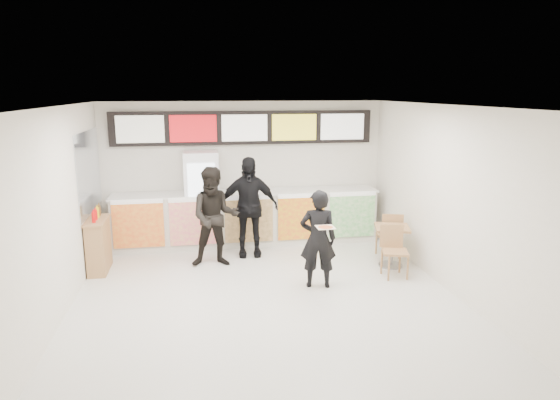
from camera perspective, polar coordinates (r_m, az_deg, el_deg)
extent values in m
plane|color=beige|center=(7.89, -1.33, -11.67)|extent=(7.00, 7.00, 0.00)
plane|color=white|center=(7.21, -1.45, 10.65)|extent=(7.00, 7.00, 0.00)
plane|color=silver|center=(10.82, -4.07, 3.25)|extent=(6.00, 0.00, 6.00)
plane|color=silver|center=(7.59, -24.41, -1.82)|extent=(0.00, 7.00, 7.00)
plane|color=silver|center=(8.37, 19.39, -0.16)|extent=(0.00, 7.00, 7.00)
cube|color=silver|center=(10.62, -3.78, -2.15)|extent=(5.50, 0.70, 1.10)
cube|color=silver|center=(10.49, -3.82, 0.86)|extent=(5.56, 0.76, 0.04)
cube|color=red|center=(10.26, -15.88, -2.83)|extent=(0.99, 0.02, 0.90)
cube|color=#D93071|center=(10.19, -9.73, -2.62)|extent=(0.99, 0.02, 0.90)
cube|color=brown|center=(10.24, -3.56, -2.38)|extent=(0.99, 0.02, 0.90)
cube|color=yellow|center=(10.41, 2.47, -2.13)|extent=(0.99, 0.02, 0.90)
cube|color=green|center=(10.69, 8.25, -1.86)|extent=(0.99, 0.02, 0.90)
cube|color=black|center=(10.63, -4.11, 8.25)|extent=(5.50, 0.12, 0.70)
cube|color=beige|center=(10.56, -15.70, 7.79)|extent=(0.95, 0.02, 0.55)
cube|color=red|center=(10.51, -9.89, 8.05)|extent=(0.95, 0.02, 0.55)
cube|color=white|center=(10.56, -4.07, 8.22)|extent=(0.95, 0.02, 0.55)
cube|color=yellow|center=(10.71, 1.64, 8.31)|extent=(0.95, 0.02, 0.55)
cube|color=white|center=(10.97, 7.14, 8.32)|extent=(0.95, 0.02, 0.55)
cube|color=white|center=(10.49, -8.91, 0.06)|extent=(0.70, 0.65, 2.00)
cube|color=white|center=(10.15, -8.89, -0.07)|extent=(0.54, 0.02, 1.50)
cylinder|color=#1A8F25|center=(10.33, -9.95, -3.32)|extent=(0.07, 0.07, 0.22)
cylinder|color=orange|center=(10.33, -9.17, -3.29)|extent=(0.07, 0.07, 0.22)
cylinder|color=#BF3713|center=(10.33, -8.39, -3.26)|extent=(0.07, 0.07, 0.22)
cylinder|color=blue|center=(10.33, -7.61, -3.23)|extent=(0.07, 0.07, 0.22)
cylinder|color=orange|center=(10.23, -10.03, -1.27)|extent=(0.07, 0.07, 0.22)
cylinder|color=#BF3713|center=(10.23, -9.24, -1.24)|extent=(0.07, 0.07, 0.22)
cylinder|color=blue|center=(10.23, -8.46, -1.21)|extent=(0.07, 0.07, 0.22)
cylinder|color=#1A8F25|center=(10.24, -7.68, -1.18)|extent=(0.07, 0.07, 0.22)
cylinder|color=#BF3713|center=(10.15, -10.11, 0.81)|extent=(0.07, 0.07, 0.22)
cylinder|color=blue|center=(10.15, -9.32, 0.84)|extent=(0.07, 0.07, 0.22)
cylinder|color=#1A8F25|center=(10.15, -8.53, 0.87)|extent=(0.07, 0.07, 0.22)
cylinder|color=orange|center=(10.16, -7.74, 0.90)|extent=(0.07, 0.07, 0.22)
cylinder|color=blue|center=(10.08, -10.19, 2.93)|extent=(0.07, 0.07, 0.22)
cylinder|color=#1A8F25|center=(10.08, -9.39, 2.96)|extent=(0.07, 0.07, 0.22)
cylinder|color=orange|center=(10.08, -8.60, 2.99)|extent=(0.07, 0.07, 0.22)
cylinder|color=#BF3713|center=(10.09, -7.80, 3.02)|extent=(0.07, 0.07, 0.22)
cube|color=#B2B7BF|center=(9.89, -20.99, 3.05)|extent=(0.01, 2.00, 1.50)
imported|color=black|center=(8.26, 4.37, -4.46)|extent=(0.66, 0.50, 1.65)
imported|color=black|center=(9.28, -7.46, -1.95)|extent=(0.94, 0.75, 1.87)
imported|color=black|center=(9.78, -3.66, -0.78)|extent=(1.18, 0.54, 1.98)
cube|color=beige|center=(7.76, 5.21, -3.12)|extent=(0.28, 0.28, 0.01)
cone|color=#CC7233|center=(7.75, 5.21, -3.05)|extent=(0.36, 0.36, 0.02)
cube|color=#B17850|center=(9.44, 12.70, -3.10)|extent=(0.75, 0.75, 0.04)
cylinder|color=gray|center=(9.55, 12.59, -5.28)|extent=(0.08, 0.08, 0.73)
cylinder|color=gray|center=(9.66, 12.49, -7.26)|extent=(0.45, 0.45, 0.03)
cube|color=#B17850|center=(8.99, 13.02, -5.80)|extent=(0.53, 0.53, 0.04)
cube|color=#B17850|center=(9.09, 12.62, -4.03)|extent=(0.40, 0.14, 0.43)
cube|color=#B17850|center=(10.05, 12.26, -3.81)|extent=(0.53, 0.53, 0.04)
cube|color=#B17850|center=(9.82, 12.74, -2.81)|extent=(0.40, 0.14, 0.43)
cube|color=#B17850|center=(9.62, -20.01, -5.00)|extent=(0.31, 0.82, 0.93)
cube|color=#B17850|center=(9.49, -20.23, -2.21)|extent=(0.35, 0.87, 0.04)
cylinder|color=red|center=(9.25, -20.53, -1.88)|extent=(0.06, 0.06, 0.19)
cylinder|color=red|center=(9.42, -20.33, -1.62)|extent=(0.06, 0.06, 0.19)
cylinder|color=yellow|center=(9.59, -20.15, -1.37)|extent=(0.06, 0.06, 0.19)
cylinder|color=brown|center=(9.74, -19.98, -1.14)|extent=(0.06, 0.06, 0.19)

